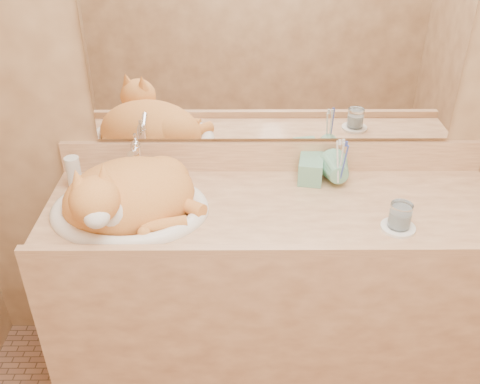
{
  "coord_description": "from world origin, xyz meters",
  "views": [
    {
      "loc": [
        -0.13,
        -0.81,
        1.87
      ],
      "look_at": [
        -0.12,
        0.7,
        0.93
      ],
      "focal_mm": 40.0,
      "sensor_mm": 36.0,
      "label": 1
    }
  ],
  "objects_px": {
    "vanity_counter": "(272,299)",
    "sink_basin": "(128,191)",
    "water_glass": "(400,216)",
    "cat": "(126,194)",
    "soap_dispenser": "(311,165)",
    "toothbrush_cup": "(339,177)"
  },
  "relations": [
    {
      "from": "vanity_counter",
      "to": "sink_basin",
      "type": "relative_size",
      "value": 3.05
    },
    {
      "from": "vanity_counter",
      "to": "water_glass",
      "type": "distance_m",
      "value": 0.63
    },
    {
      "from": "cat",
      "to": "soap_dispenser",
      "type": "distance_m",
      "value": 0.65
    },
    {
      "from": "vanity_counter",
      "to": "cat",
      "type": "distance_m",
      "value": 0.71
    },
    {
      "from": "vanity_counter",
      "to": "water_glass",
      "type": "height_order",
      "value": "water_glass"
    },
    {
      "from": "cat",
      "to": "toothbrush_cup",
      "type": "relative_size",
      "value": 3.91
    },
    {
      "from": "soap_dispenser",
      "to": "toothbrush_cup",
      "type": "distance_m",
      "value": 0.11
    },
    {
      "from": "vanity_counter",
      "to": "water_glass",
      "type": "relative_size",
      "value": 18.99
    },
    {
      "from": "sink_basin",
      "to": "soap_dispenser",
      "type": "bearing_deg",
      "value": 20.7
    },
    {
      "from": "soap_dispenser",
      "to": "vanity_counter",
      "type": "bearing_deg",
      "value": -125.29
    },
    {
      "from": "soap_dispenser",
      "to": "water_glass",
      "type": "xyz_separation_m",
      "value": [
        0.26,
        -0.26,
        -0.05
      ]
    },
    {
      "from": "vanity_counter",
      "to": "sink_basin",
      "type": "bearing_deg",
      "value": -177.7
    },
    {
      "from": "sink_basin",
      "to": "cat",
      "type": "relative_size",
      "value": 1.16
    },
    {
      "from": "water_glass",
      "to": "soap_dispenser",
      "type": "bearing_deg",
      "value": 135.58
    },
    {
      "from": "cat",
      "to": "water_glass",
      "type": "distance_m",
      "value": 0.9
    },
    {
      "from": "sink_basin",
      "to": "toothbrush_cup",
      "type": "relative_size",
      "value": 4.52
    },
    {
      "from": "sink_basin",
      "to": "toothbrush_cup",
      "type": "height_order",
      "value": "sink_basin"
    },
    {
      "from": "cat",
      "to": "soap_dispenser",
      "type": "height_order",
      "value": "cat"
    },
    {
      "from": "cat",
      "to": "water_glass",
      "type": "height_order",
      "value": "cat"
    },
    {
      "from": "vanity_counter",
      "to": "toothbrush_cup",
      "type": "bearing_deg",
      "value": 25.85
    },
    {
      "from": "toothbrush_cup",
      "to": "soap_dispenser",
      "type": "bearing_deg",
      "value": 172.15
    },
    {
      "from": "vanity_counter",
      "to": "soap_dispenser",
      "type": "xyz_separation_m",
      "value": [
        0.13,
        0.13,
        0.52
      ]
    }
  ]
}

